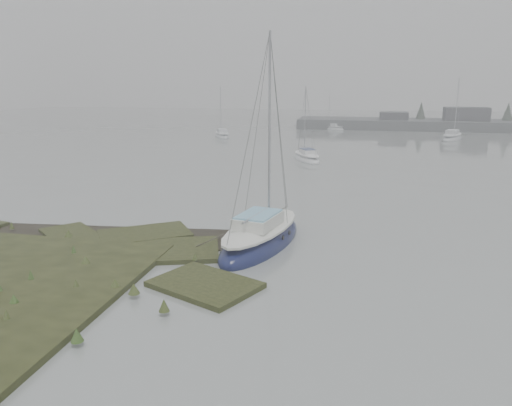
# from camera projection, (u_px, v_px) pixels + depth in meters

# --- Properties ---
(ground) EXTENTS (160.00, 160.00, 0.00)m
(ground) POSITION_uv_depth(u_px,v_px,m) (300.00, 158.00, 46.41)
(ground) COLOR slate
(ground) RESTS_ON ground
(sailboat_main) EXTENTS (3.63, 7.20, 9.71)m
(sailboat_main) POSITION_uv_depth(u_px,v_px,m) (261.00, 239.00, 21.70)
(sailboat_main) COLOR #10163D
(sailboat_main) RESTS_ON ground
(sailboat_white) EXTENTS (3.68, 5.19, 7.03)m
(sailboat_white) POSITION_uv_depth(u_px,v_px,m) (307.00, 158.00, 44.78)
(sailboat_white) COLOR silver
(sailboat_white) RESTS_ON ground
(sailboat_far_a) EXTENTS (3.57, 5.14, 6.94)m
(sailboat_far_a) POSITION_uv_depth(u_px,v_px,m) (222.00, 136.00, 63.25)
(sailboat_far_a) COLOR silver
(sailboat_far_a) RESTS_ON ground
(sailboat_far_b) EXTENTS (3.87, 5.87, 7.90)m
(sailboat_far_b) POSITION_uv_depth(u_px,v_px,m) (452.00, 138.00, 60.45)
(sailboat_far_b) COLOR #A4A8AD
(sailboat_far_b) RESTS_ON ground
(sailboat_far_c) EXTENTS (4.33, 3.63, 6.07)m
(sailboat_far_c) POSITION_uv_depth(u_px,v_px,m) (332.00, 128.00, 73.13)
(sailboat_far_c) COLOR silver
(sailboat_far_c) RESTS_ON ground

